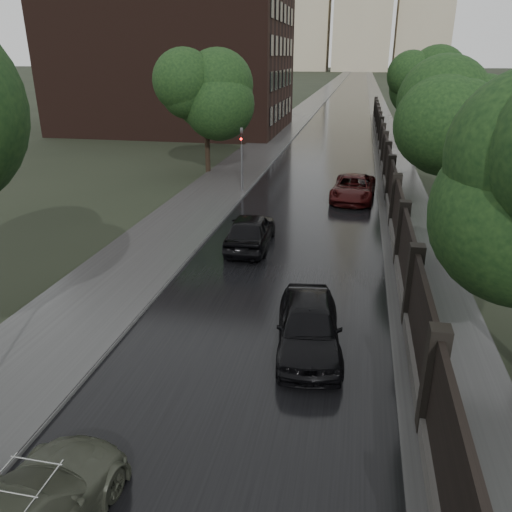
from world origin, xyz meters
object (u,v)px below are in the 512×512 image
object	(u,v)px
tree_right_b	(461,122)
hatchback_left	(250,230)
tree_left_far	(206,98)
car_right_near	(309,326)
tree_right_c	(423,96)
traffic_light	(242,155)
car_right_far	(353,188)

from	to	relation	value
tree_right_b	hatchback_left	bearing A→B (deg)	-146.23
tree_left_far	car_right_near	bearing A→B (deg)	-66.52
tree_right_c	car_right_near	bearing A→B (deg)	-100.41
traffic_light	hatchback_left	bearing A→B (deg)	-74.82
tree_right_c	car_right_near	size ratio (longest dim) A/B	1.56
tree_right_b	tree_right_c	size ratio (longest dim) A/B	1.00
tree_left_far	car_right_near	distance (m)	24.51
tree_right_c	hatchback_left	distance (m)	26.27
car_right_far	traffic_light	bearing A→B (deg)	-178.26
traffic_light	car_right_far	world-z (taller)	traffic_light
tree_left_far	tree_right_b	size ratio (longest dim) A/B	1.05
tree_right_c	traffic_light	xyz separation A→B (m)	(-11.80, -15.01, -2.55)
tree_left_far	tree_right_c	xyz separation A→B (m)	(15.50, 10.00, -0.29)
traffic_light	tree_right_b	bearing A→B (deg)	-14.24
traffic_light	car_right_near	size ratio (longest dim) A/B	0.89
traffic_light	car_right_far	bearing A→B (deg)	-2.26
tree_right_b	traffic_light	size ratio (longest dim) A/B	1.75
hatchback_left	car_right_far	bearing A→B (deg)	-118.12
car_right_near	car_right_far	distance (m)	16.85
tree_right_b	car_right_far	bearing A→B (deg)	151.32
tree_right_b	car_right_far	distance (m)	7.08
tree_left_far	hatchback_left	bearing A→B (deg)	-66.44
tree_right_c	car_right_near	xyz separation A→B (m)	(-5.90, -32.10, -4.18)
hatchback_left	car_right_near	bearing A→B (deg)	110.98
car_right_near	car_right_far	size ratio (longest dim) A/B	0.87
tree_right_b	traffic_light	world-z (taller)	tree_right_b
tree_left_far	car_right_near	world-z (taller)	tree_left_far
traffic_light	hatchback_left	size ratio (longest dim) A/B	0.87
hatchback_left	car_right_near	world-z (taller)	hatchback_left
tree_left_far	tree_right_b	world-z (taller)	tree_left_far
car_right_near	tree_right_b	bearing A→B (deg)	60.31
tree_right_b	hatchback_left	world-z (taller)	tree_right_b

